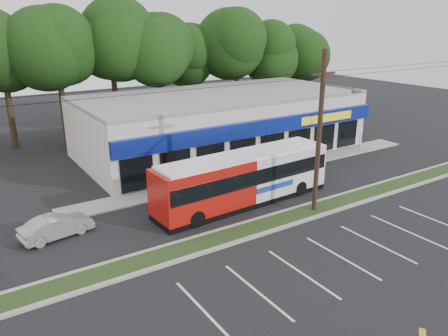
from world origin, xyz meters
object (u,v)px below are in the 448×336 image
(car_dark, at_px, (256,165))
(lamp_post, at_px, (320,130))
(pedestrian_b, at_px, (302,160))
(pedestrian_a, at_px, (260,163))
(metrobus, at_px, (244,177))
(sign_post, at_px, (360,135))
(car_silver, at_px, (56,226))
(utility_pole, at_px, (318,128))

(car_dark, bearing_deg, lamp_post, -77.72)
(lamp_post, xyz_separation_m, pedestrian_b, (-3.26, -1.53, -1.75))
(pedestrian_a, xyz_separation_m, pedestrian_b, (3.33, -1.23, 0.03))
(car_dark, relative_size, pedestrian_a, 2.63)
(metrobus, bearing_deg, sign_post, 11.55)
(lamp_post, relative_size, car_silver, 1.08)
(car_silver, distance_m, pedestrian_a, 16.11)
(utility_pole, height_order, lamp_post, utility_pole)
(lamp_post, relative_size, pedestrian_b, 2.32)
(car_dark, xyz_separation_m, pedestrian_b, (3.74, -1.23, 0.12))
(sign_post, bearing_deg, car_silver, -175.08)
(sign_post, bearing_deg, pedestrian_b, -171.01)
(metrobus, xyz_separation_m, pedestrian_a, (4.40, 4.00, -0.91))
(lamp_post, height_order, car_silver, lamp_post)
(utility_pole, bearing_deg, pedestrian_b, 52.27)
(lamp_post, height_order, sign_post, lamp_post)
(pedestrian_b, bearing_deg, pedestrian_a, 12.59)
(metrobus, bearing_deg, pedestrian_a, 39.55)
(sign_post, bearing_deg, pedestrian_a, -179.63)
(lamp_post, height_order, pedestrian_b, lamp_post)
(sign_post, height_order, pedestrian_b, sign_post)
(utility_pole, relative_size, pedestrian_a, 28.16)
(sign_post, distance_m, pedestrian_b, 8.39)
(car_dark, height_order, car_silver, car_dark)
(car_dark, bearing_deg, metrobus, 144.95)
(pedestrian_b, bearing_deg, lamp_post, -121.89)
(pedestrian_a, bearing_deg, metrobus, 1.33)
(utility_pole, height_order, sign_post, utility_pole)
(car_silver, xyz_separation_m, pedestrian_a, (15.94, 2.29, 0.24))
(pedestrian_a, distance_m, pedestrian_b, 3.55)
(utility_pole, bearing_deg, pedestrian_a, 78.21)
(pedestrian_b, bearing_deg, sign_post, -138.07)
(utility_pole, height_order, car_silver, utility_pole)
(metrobus, distance_m, car_silver, 11.73)
(metrobus, height_order, pedestrian_a, metrobus)
(utility_pole, bearing_deg, metrobus, 128.22)
(metrobus, xyz_separation_m, car_silver, (-11.55, 1.71, -1.15))
(lamp_post, height_order, car_dark, lamp_post)
(metrobus, relative_size, pedestrian_b, 6.96)
(sign_post, bearing_deg, lamp_post, 177.42)
(lamp_post, relative_size, sign_post, 1.91)
(utility_pole, xyz_separation_m, car_dark, (1.17, 7.57, -4.62))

